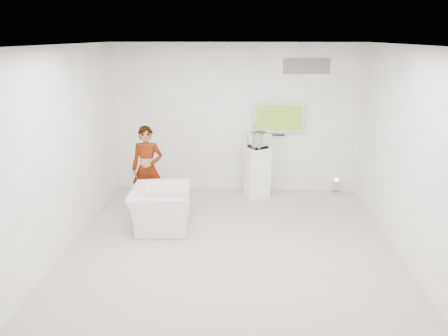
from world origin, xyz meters
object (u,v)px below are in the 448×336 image
Objects in this scene: armchair at (160,208)px; pedestal at (257,172)px; tv at (279,117)px; person at (147,169)px; floor_uplight at (336,186)px.

pedestal reaches higher than armchair.
armchair is at bearing -135.26° from pedestal.
person is at bearing -154.93° from tv.
tv is 1.85m from floor_uplight.
tv is 3.09m from armchair.
armchair is 3.52× the size of floor_uplight.
pedestal is (1.66, 1.64, 0.15)m from armchair.
armchair reaches higher than floor_uplight.
floor_uplight is (1.63, 0.20, -0.35)m from pedestal.
tv reaches higher than pedestal.
person is 0.99m from armchair.
person is 5.20× the size of floor_uplight.
pedestal is (2.02, 0.84, -0.29)m from person.
person is at bearing 22.06° from armchair.
tv reaches higher than person.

